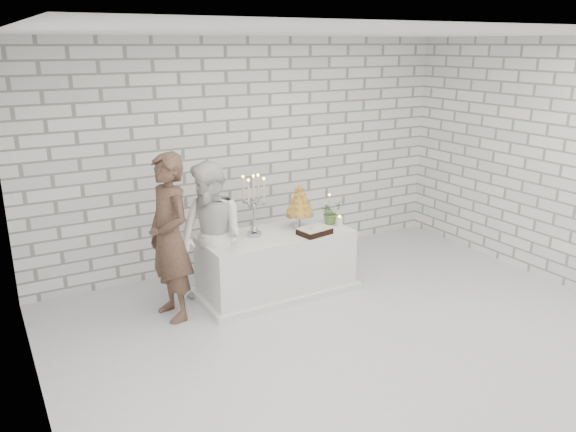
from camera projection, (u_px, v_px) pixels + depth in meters
The scene contains 14 objects.
ground at pixel (358, 335), 5.88m from camera, with size 6.00×5.00×0.01m, color silver.
ceiling at pixel (370, 33), 5.00m from camera, with size 6.00×5.00×0.01m, color white.
wall_back at pixel (250, 154), 7.51m from camera, with size 6.00×0.01×3.00m, color white.
wall_left at pixel (25, 251), 4.02m from camera, with size 0.01×5.00×3.00m, color white.
wall_right at pixel (562, 165), 6.86m from camera, with size 0.01×5.00×3.00m, color white.
cake_table at pixel (276, 263), 6.80m from camera, with size 1.80×0.80×0.75m, color white.
groom at pixel (170, 238), 6.03m from camera, with size 0.67×0.44×1.85m, color #482E21.
bride at pixel (212, 238), 6.24m from camera, with size 0.83×0.64×1.70m, color white.
candelabra at pixel (254, 206), 6.50m from camera, with size 0.30×0.30×0.74m, color #A1A2AC, non-canonical shape.
croquembouche at pixel (300, 206), 6.83m from camera, with size 0.35×0.35×0.55m, color #B87A1F, non-canonical shape.
chocolate_cake at pixel (315, 231), 6.65m from camera, with size 0.37×0.26×0.08m, color black.
pillar_candle at pixel (339, 222), 6.94m from camera, with size 0.08×0.08×0.12m, color white.
extra_taper at pixel (329, 208), 7.17m from camera, with size 0.06×0.06×0.32m, color beige.
flowers at pixel (331, 212), 7.02m from camera, with size 0.27×0.23×0.30m, color #436F2D.
Camera 1 is at (-3.23, -4.20, 2.92)m, focal length 35.15 mm.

